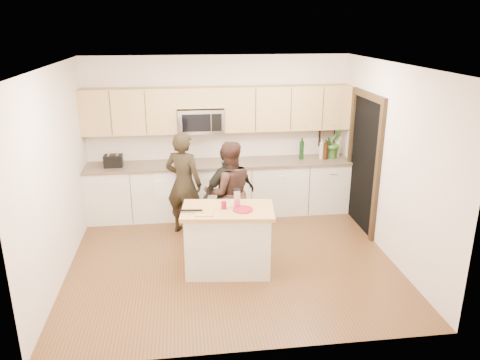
{
  "coord_description": "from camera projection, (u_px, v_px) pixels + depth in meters",
  "views": [
    {
      "loc": [
        -0.64,
        -5.95,
        3.22
      ],
      "look_at": [
        0.17,
        0.35,
        1.06
      ],
      "focal_mm": 35.0,
      "sensor_mm": 36.0,
      "label": 1
    }
  ],
  "objects": [
    {
      "name": "floor",
      "position": [
        232.0,
        258.0,
        6.69
      ],
      "size": [
        4.5,
        4.5,
        0.0
      ],
      "primitive_type": "plane",
      "color": "brown",
      "rests_on": "ground"
    },
    {
      "name": "box_grater",
      "position": [
        237.0,
        197.0,
        6.14
      ],
      "size": [
        0.1,
        0.06,
        0.23
      ],
      "color": "silver",
      "rests_on": "red_plate"
    },
    {
      "name": "knife",
      "position": [
        197.0,
        212.0,
        5.93
      ],
      "size": [
        0.21,
        0.04,
        0.01
      ],
      "primitive_type": "cube",
      "rotation": [
        0.0,
        0.0,
        -0.12
      ],
      "color": "silver",
      "rests_on": "cutting_board"
    },
    {
      "name": "back_cabinetry",
      "position": [
        221.0,
        188.0,
        8.13
      ],
      "size": [
        4.5,
        0.66,
        0.94
      ],
      "color": "silver",
      "rests_on": "ground"
    },
    {
      "name": "woman_left",
      "position": [
        184.0,
        183.0,
        7.29
      ],
      "size": [
        0.71,
        0.63,
        1.65
      ],
      "primitive_type": "imported",
      "rotation": [
        0.0,
        0.0,
        2.66
      ],
      "color": "black",
      "rests_on": "ground"
    },
    {
      "name": "orchid",
      "position": [
        334.0,
        143.0,
        8.16
      ],
      "size": [
        0.34,
        0.3,
        0.54
      ],
      "primitive_type": "imported",
      "rotation": [
        0.0,
        0.0,
        0.21
      ],
      "color": "#40762F",
      "rests_on": "back_cabinetry"
    },
    {
      "name": "cutting_board",
      "position": [
        205.0,
        213.0,
        5.93
      ],
      "size": [
        0.25,
        0.23,
        0.02
      ],
      "primitive_type": "cube",
      "rotation": [
        0.0,
        0.0,
        -0.12
      ],
      "color": "#B18549",
      "rests_on": "island"
    },
    {
      "name": "drink_glass",
      "position": [
        224.0,
        205.0,
        6.09
      ],
      "size": [
        0.07,
        0.07,
        0.1
      ],
      "primitive_type": "cylinder",
      "color": "maroon",
      "rests_on": "island"
    },
    {
      "name": "woman_center",
      "position": [
        229.0,
        192.0,
        7.02
      ],
      "size": [
        0.84,
        0.7,
        1.57
      ],
      "primitive_type": "imported",
      "rotation": [
        0.0,
        0.0,
        3.28
      ],
      "color": "#332019",
      "rests_on": "ground"
    },
    {
      "name": "upper_cabinetry",
      "position": [
        221.0,
        108.0,
        7.83
      ],
      "size": [
        4.5,
        0.33,
        0.75
      ],
      "color": "tan",
      "rests_on": "ground"
    },
    {
      "name": "framed_picture",
      "position": [
        327.0,
        136.0,
        8.38
      ],
      "size": [
        0.3,
        0.03,
        0.38
      ],
      "color": "black",
      "rests_on": "ground"
    },
    {
      "name": "bottle_cluster",
      "position": [
        323.0,
        148.0,
        8.16
      ],
      "size": [
        0.75,
        0.22,
        0.38
      ],
      "color": "black",
      "rests_on": "back_cabinetry"
    },
    {
      "name": "red_plate",
      "position": [
        243.0,
        210.0,
        6.05
      ],
      "size": [
        0.26,
        0.26,
        0.02
      ],
      "primitive_type": "cylinder",
      "color": "maroon",
      "rests_on": "island"
    },
    {
      "name": "tongs",
      "position": [
        191.0,
        210.0,
        5.99
      ],
      "size": [
        0.29,
        0.07,
        0.02
      ],
      "primitive_type": "cube",
      "rotation": [
        0.0,
        0.0,
        -0.12
      ],
      "color": "black",
      "rests_on": "cutting_board"
    },
    {
      "name": "microwave",
      "position": [
        201.0,
        121.0,
        7.82
      ],
      "size": [
        0.76,
        0.41,
        0.4
      ],
      "color": "silver",
      "rests_on": "ground"
    },
    {
      "name": "dish_towel",
      "position": [
        164.0,
        176.0,
        7.73
      ],
      "size": [
        0.34,
        0.6,
        0.48
      ],
      "color": "white",
      "rests_on": "ground"
    },
    {
      "name": "woman_right",
      "position": [
        229.0,
        194.0,
        7.03
      ],
      "size": [
        0.95,
        0.71,
        1.51
      ],
      "primitive_type": "imported",
      "rotation": [
        0.0,
        0.0,
        3.59
      ],
      "color": "black",
      "rests_on": "ground"
    },
    {
      "name": "doorway",
      "position": [
        364.0,
        158.0,
        7.44
      ],
      "size": [
        0.06,
        1.25,
        2.2
      ],
      "color": "black",
      "rests_on": "ground"
    },
    {
      "name": "toaster",
      "position": [
        113.0,
        161.0,
        7.71
      ],
      "size": [
        0.3,
        0.21,
        0.2
      ],
      "color": "black",
      "rests_on": "back_cabinetry"
    },
    {
      "name": "island",
      "position": [
        228.0,
        239.0,
        6.25
      ],
      "size": [
        1.27,
        0.84,
        0.9
      ],
      "rotation": [
        0.0,
        0.0,
        -0.12
      ],
      "color": "silver",
      "rests_on": "ground"
    },
    {
      "name": "room_shell",
      "position": [
        231.0,
        141.0,
        6.14
      ],
      "size": [
        4.52,
        4.02,
        2.71
      ],
      "color": "beige",
      "rests_on": "ground"
    }
  ]
}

